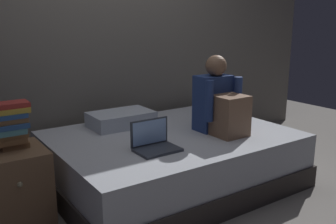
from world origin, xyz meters
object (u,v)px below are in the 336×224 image
object	(u,v)px
bed	(171,159)
person_sitting	(220,103)
pillow	(121,119)
book_stack	(10,125)
nightstand	(14,190)
laptop	(154,142)

from	to	relation	value
bed	person_sitting	distance (m)	0.64
bed	pillow	bearing A→B (deg)	118.73
person_sitting	book_stack	distance (m)	1.65
person_sitting	nightstand	bearing A→B (deg)	173.00
person_sitting	bed	bearing A→B (deg)	151.57
pillow	book_stack	world-z (taller)	book_stack
bed	laptop	world-z (taller)	laptop
book_stack	laptop	bearing A→B (deg)	-18.55
bed	pillow	distance (m)	0.59
bed	laptop	bearing A→B (deg)	-141.85
person_sitting	laptop	bearing A→B (deg)	-173.89
nightstand	book_stack	size ratio (longest dim) A/B	1.80
person_sitting	pillow	world-z (taller)	person_sitting
pillow	person_sitting	bearing A→B (deg)	-46.70
laptop	nightstand	bearing A→B (deg)	163.65
bed	book_stack	xyz separation A→B (m)	(-1.27, 0.04, 0.50)
nightstand	person_sitting	bearing A→B (deg)	-7.00
nightstand	pillow	distance (m)	1.17
nightstand	laptop	size ratio (longest dim) A/B	1.76
laptop	book_stack	xyz separation A→B (m)	(-0.93, 0.31, 0.21)
bed	pillow	size ratio (longest dim) A/B	3.57
bed	book_stack	size ratio (longest dim) A/B	6.39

